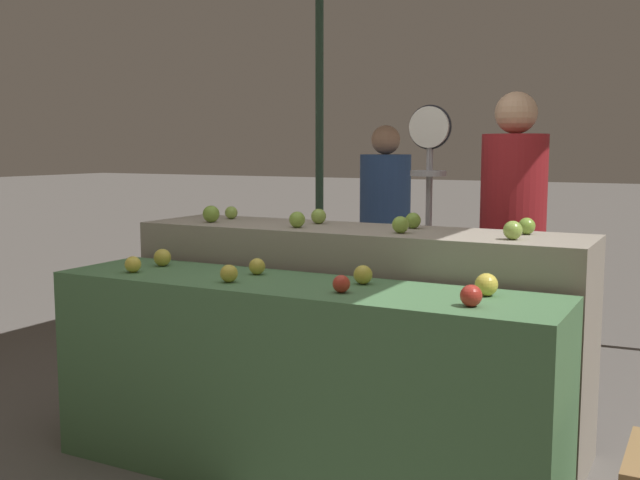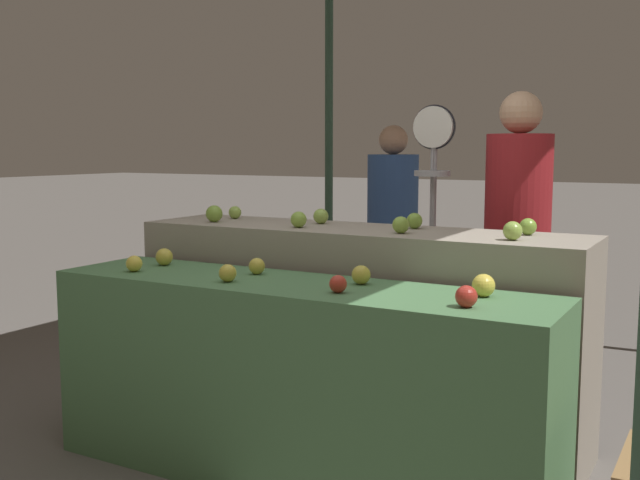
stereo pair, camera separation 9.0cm
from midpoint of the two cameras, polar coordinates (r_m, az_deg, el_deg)
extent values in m
plane|color=#66605B|center=(3.45, -2.65, -17.74)|extent=(60.00, 60.00, 0.00)
cylinder|color=#33513D|center=(6.50, -0.44, 6.52)|extent=(0.07, 0.07, 2.78)
cube|color=#4C7A4C|center=(3.29, -2.70, -10.81)|extent=(2.26, 0.55, 0.87)
cube|color=gray|center=(3.78, 1.96, -7.06)|extent=(2.26, 0.55, 1.05)
sphere|color=yellow|center=(3.56, -14.77, -1.81)|extent=(0.08, 0.08, 0.08)
sphere|color=gold|center=(3.22, -7.75, -2.54)|extent=(0.08, 0.08, 0.08)
sphere|color=red|center=(2.97, 0.76, -3.36)|extent=(0.07, 0.07, 0.07)
sphere|color=#B72D23|center=(2.76, 10.52, -4.20)|extent=(0.08, 0.08, 0.08)
sphere|color=gold|center=(3.72, -12.60, -1.31)|extent=(0.08, 0.08, 0.08)
sphere|color=gold|center=(3.41, -5.57, -2.02)|extent=(0.07, 0.07, 0.07)
sphere|color=gold|center=(3.16, 2.48, -2.66)|extent=(0.08, 0.08, 0.08)
sphere|color=yellow|center=(2.96, 11.71, -3.35)|extent=(0.09, 0.09, 0.09)
sphere|color=#7AA338|center=(4.01, -8.94, 1.97)|extent=(0.09, 0.09, 0.09)
sphere|color=#84AD3D|center=(3.70, -2.45, 1.56)|extent=(0.08, 0.08, 0.08)
sphere|color=#84AD3D|center=(3.47, 5.41, 1.17)|extent=(0.08, 0.08, 0.08)
sphere|color=#8EB247|center=(3.30, 13.72, 0.73)|extent=(0.08, 0.08, 0.08)
sphere|color=#8EB247|center=(4.18, -7.40, 2.08)|extent=(0.07, 0.07, 0.07)
sphere|color=#8EB247|center=(3.88, -0.78, 1.82)|extent=(0.08, 0.08, 0.08)
sphere|color=#7AA338|center=(3.68, 6.40, 1.48)|extent=(0.08, 0.08, 0.08)
sphere|color=#7AA338|center=(3.52, 14.77, 1.03)|extent=(0.08, 0.08, 0.08)
cylinder|color=#99999E|center=(4.28, 7.62, -1.82)|extent=(0.04, 0.04, 1.58)
cylinder|color=black|center=(4.23, 7.77, 8.51)|extent=(0.25, 0.01, 0.25)
cylinder|color=silver|center=(4.22, 7.70, 8.52)|extent=(0.23, 0.02, 0.23)
cylinder|color=#99999E|center=(4.22, 7.66, 6.02)|extent=(0.01, 0.01, 0.14)
cylinder|color=#99999E|center=(4.22, 7.64, 5.07)|extent=(0.20, 0.20, 0.03)
cube|color=#2D2D38|center=(4.38, 13.65, -6.88)|extent=(0.32, 0.27, 0.81)
cylinder|color=maroon|center=(4.27, 13.94, 3.09)|extent=(0.49, 0.49, 0.71)
sphere|color=tan|center=(4.26, 14.13, 9.38)|extent=(0.23, 0.23, 0.23)
cube|color=#2D2D38|center=(5.60, 4.45, -4.02)|extent=(0.33, 0.28, 0.75)
cylinder|color=#2D4C84|center=(5.51, 4.52, 3.13)|extent=(0.51, 0.51, 0.65)
sphere|color=tan|center=(5.50, 4.56, 7.62)|extent=(0.21, 0.21, 0.21)
camera|label=1|loc=(0.05, -90.75, -0.09)|focal=42.00mm
camera|label=2|loc=(0.05, 89.25, 0.09)|focal=42.00mm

